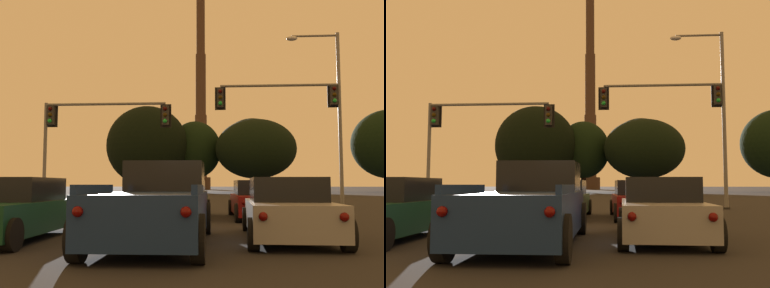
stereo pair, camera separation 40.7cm
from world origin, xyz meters
TOP-DOWN VIEW (x-y plane):
  - sedan_right_lane_front at (2.91, 17.51)m, footprint 2.16×4.77m
  - sedan_left_lane_second at (-3.29, 10.56)m, footprint 2.05×4.73m
  - pickup_truck_center_lane_second at (0.20, 10.06)m, footprint 2.22×5.52m
  - sedan_right_lane_second at (3.09, 10.97)m, footprint 2.07×4.74m
  - sedan_center_lane_front at (0.05, 17.67)m, footprint 2.01×4.72m
  - traffic_light_overhead_left at (-5.50, 23.53)m, footprint 6.94×0.50m
  - traffic_light_overhead_right at (5.63, 24.16)m, footprint 6.78×0.50m
  - street_lamp at (7.72, 25.44)m, footprint 2.97×0.36m
  - smokestack at (-4.12, 121.27)m, footprint 5.18×5.18m
  - treeline_far_right at (6.85, 78.42)m, footprint 10.95×9.85m
  - treeline_right_mid at (-2.82, 73.25)m, footprint 8.50×7.65m
  - treeline_far_left at (-10.24, 70.49)m, footprint 12.88×11.59m
  - treeline_center_left at (6.79, 69.73)m, footprint 12.43×11.19m

SIDE VIEW (x-z plane):
  - sedan_right_lane_front at x=2.91m, z-range -0.05..1.38m
  - sedan_left_lane_second at x=-3.29m, z-range -0.05..1.38m
  - sedan_right_lane_second at x=3.09m, z-range -0.05..1.38m
  - sedan_center_lane_front at x=0.05m, z-range -0.05..1.38m
  - pickup_truck_center_lane_second at x=0.20m, z-range -0.11..1.71m
  - traffic_light_overhead_left at x=-5.50m, z-range 1.55..7.19m
  - traffic_light_overhead_right at x=5.63m, z-range 1.80..8.45m
  - street_lamp at x=7.72m, z-range 0.99..10.79m
  - treeline_center_left at x=6.79m, z-range 1.07..12.46m
  - treeline_right_mid at x=-2.82m, z-range 1.14..12.76m
  - treeline_far_left at x=-10.24m, z-range 0.57..14.29m
  - treeline_far_right at x=6.85m, z-range 1.30..14.09m
  - smokestack at x=-4.12m, z-range -5.85..48.21m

